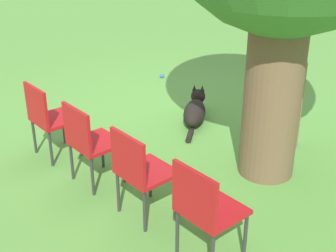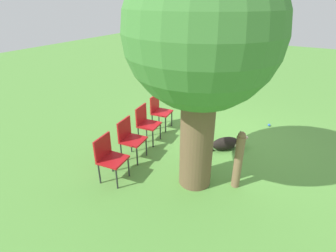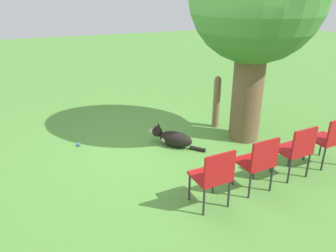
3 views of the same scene
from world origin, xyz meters
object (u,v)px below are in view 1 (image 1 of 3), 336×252
(red_chair_1, at_px, (89,139))
(red_chair_3, at_px, (205,206))
(tennis_ball, at_px, (162,76))
(red_chair_2, at_px, (140,169))
(fence_post, at_px, (296,102))
(red_chair_0, at_px, (48,116))
(dog, at_px, (195,111))

(red_chair_1, bearing_deg, red_chair_3, -87.46)
(tennis_ball, bearing_deg, red_chair_3, 60.35)
(red_chair_3, bearing_deg, tennis_ball, 54.39)
(red_chair_1, distance_m, red_chair_2, 0.75)
(fence_post, distance_m, tennis_ball, 2.79)
(red_chair_0, xyz_separation_m, tennis_ball, (-2.41, -1.43, -0.45))
(red_chair_1, bearing_deg, red_chair_0, 92.54)
(red_chair_2, distance_m, tennis_ball, 3.67)
(red_chair_1, bearing_deg, fence_post, -20.16)
(dog, distance_m, red_chair_1, 1.85)
(fence_post, height_order, red_chair_2, fence_post)
(red_chair_3, distance_m, tennis_ball, 4.23)
(fence_post, bearing_deg, red_chair_3, 24.40)
(fence_post, height_order, tennis_ball, fence_post)
(tennis_ball, bearing_deg, red_chair_1, 43.38)
(dog, relative_size, tennis_ball, 12.04)
(red_chair_0, height_order, tennis_ball, red_chair_0)
(red_chair_2, bearing_deg, dog, 33.18)
(red_chair_0, bearing_deg, dog, -11.06)
(red_chair_0, bearing_deg, fence_post, -35.06)
(red_chair_0, bearing_deg, red_chair_1, -87.46)
(fence_post, xyz_separation_m, red_chair_2, (2.13, 0.17, -0.05))
(fence_post, bearing_deg, red_chair_0, -29.09)
(dog, bearing_deg, red_chair_1, 153.22)
(red_chair_2, height_order, red_chair_3, same)
(tennis_ball, bearing_deg, red_chair_0, 30.74)
(fence_post, relative_size, red_chair_1, 1.27)
(fence_post, bearing_deg, red_chair_2, 4.68)
(dog, xyz_separation_m, red_chair_1, (1.73, 0.58, 0.34))
(red_chair_0, relative_size, red_chair_2, 1.00)
(red_chair_1, height_order, tennis_ball, red_chair_1)
(dog, height_order, fence_post, fence_post)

